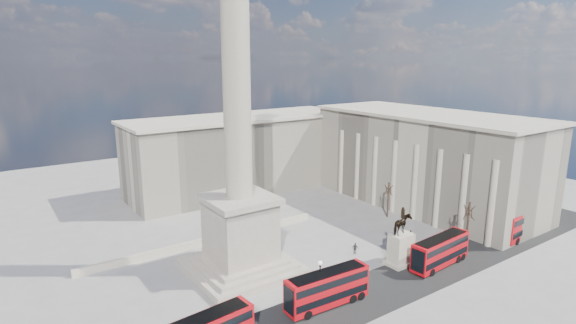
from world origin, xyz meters
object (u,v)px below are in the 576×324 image
Objects in this scene: nelsons_column at (239,181)px; equestrian_statue at (401,244)px; victorian_lamp at (320,279)px; pedestrian_crossing at (355,248)px; red_bus_d at (522,222)px; red_bus_b at (328,288)px; pedestrian_walking at (411,235)px; pedestrian_standing at (414,254)px; red_bus_c at (440,251)px.

nelsons_column is 5.78× the size of equestrian_statue.
pedestrian_crossing is at bearing 31.32° from victorian_lamp.
equestrian_statue reaches higher than victorian_lamp.
red_bus_d reaches higher than pedestrian_crossing.
equestrian_statue reaches higher than red_bus_b.
red_bus_d is at bearing -54.61° from pedestrian_walking.
pedestrian_standing is (3.06, -0.01, -2.24)m from equestrian_statue.
red_bus_b is at bearing -45.03° from victorian_lamp.
red_bus_d is at bearing -6.85° from red_bus_c.
red_bus_b is (3.94, -14.12, -10.61)m from nelsons_column.
equestrian_statue is at bearing 170.77° from pedestrian_crossing.
pedestrian_walking is at bearing -132.87° from pedestrian_standing.
pedestrian_walking is at bearing 20.51° from red_bus_b.
nelsons_column is 4.55× the size of red_bus_b.
red_bus_d is (44.13, -15.92, -10.34)m from nelsons_column.
red_bus_c is 1.26× the size of equestrian_statue.
red_bus_b is at bearing 173.97° from pedestrian_walking.
red_bus_c is at bearing 173.67° from red_bus_d.
red_bus_b is 19.10m from pedestrian_standing.
nelsons_column is at bearing 108.24° from red_bus_b.
red_bus_b is 7.06× the size of pedestrian_standing.
pedestrian_crossing is (12.86, 8.91, -1.43)m from red_bus_b.
pedestrian_walking reaches higher than pedestrian_standing.
equestrian_statue is 4.90× the size of pedestrian_crossing.
pedestrian_crossing is at bearing 121.65° from red_bus_c.
red_bus_c is 4.07m from pedestrian_standing.
nelsons_column is 24.87m from equestrian_statue.
red_bus_d is 6.97× the size of pedestrian_crossing.
red_bus_b is 20.04m from red_bus_c.
red_bus_b is 0.89× the size of red_bus_d.
equestrian_statue is 7.21m from pedestrian_crossing.
victorian_lamp is 19.79m from pedestrian_standing.
pedestrian_crossing is at bearing -43.28° from pedestrian_standing.
red_bus_b is 16.03m from equestrian_statue.
victorian_lamp reaches higher than pedestrian_crossing.
pedestrian_walking is at bearing 15.98° from victorian_lamp.
victorian_lamp is at bearing 172.09° from pedestrian_walking.
nelsons_column is at bearing 143.48° from red_bus_c.
red_bus_b is 40.23m from red_bus_d.
victorian_lamp reaches higher than pedestrian_standing.
victorian_lamp is 16.59m from equestrian_statue.
red_bus_d is at bearing 171.12° from pedestrian_standing.
equestrian_statue is at bearing 165.76° from red_bus_d.
red_bus_c is at bearing -32.13° from nelsons_column.
red_bus_c is at bearing 110.92° from pedestrian_standing.
red_bus_d is (40.19, -1.80, 0.27)m from red_bus_b.
pedestrian_standing is at bearing -170.61° from pedestrian_crossing.
pedestrian_crossing is at bearing 150.30° from pedestrian_walking.
pedestrian_walking is at bearing -130.21° from pedestrian_crossing.
red_bus_b is at bearing -74.40° from nelsons_column.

